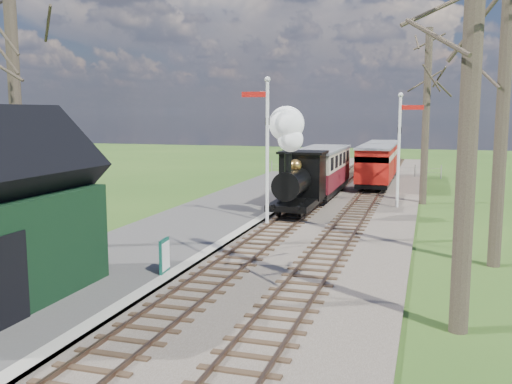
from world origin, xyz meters
TOP-DOWN VIEW (x-y plane):
  - distant_hills at (1.40, 64.38)m, footprint 114.40×48.00m
  - ballast_bed at (1.30, 22.00)m, footprint 8.00×60.00m
  - track_near at (0.00, 22.00)m, footprint 1.60×60.00m
  - track_far at (2.60, 22.00)m, footprint 1.60×60.00m
  - platform at (-3.50, 14.00)m, footprint 5.00×44.00m
  - coping_strip at (-1.20, 14.00)m, footprint 0.40×44.00m
  - semaphore_near at (-0.77, 16.00)m, footprint 1.22×0.24m
  - semaphore_far at (4.37, 22.00)m, footprint 1.22×0.24m
  - bare_trees at (1.33, 10.10)m, footprint 15.51×22.39m
  - fence_line at (0.30, 36.00)m, footprint 12.60×0.08m
  - locomotive at (-0.01, 18.41)m, footprint 1.94×4.52m
  - coach at (0.00, 24.48)m, footprint 2.26×7.74m
  - red_carriage_a at (2.60, 28.59)m, footprint 2.07×5.12m
  - red_carriage_b at (2.60, 34.09)m, footprint 2.07×5.12m
  - sign_board at (-1.41, 7.72)m, footprint 0.16×0.68m
  - person at (-3.07, 5.16)m, footprint 0.44×0.56m

SIDE VIEW (x-z plane):
  - distant_hills at x=1.40m, z-range -27.22..-5.20m
  - ballast_bed at x=1.30m, z-range 0.00..0.10m
  - track_near at x=0.00m, z-range 0.02..0.17m
  - track_far at x=2.60m, z-range 0.02..0.17m
  - platform at x=-3.50m, z-range 0.00..0.20m
  - coping_strip at x=-1.20m, z-range 0.00..0.21m
  - fence_line at x=0.30m, z-range 0.05..1.05m
  - sign_board at x=-1.41m, z-range 0.20..1.19m
  - person at x=-3.07m, z-range 0.20..1.54m
  - red_carriage_a at x=2.60m, z-range 0.41..2.59m
  - red_carriage_b at x=2.60m, z-range 0.41..2.59m
  - coach at x=0.00m, z-range 0.43..2.81m
  - locomotive at x=-0.01m, z-range -0.20..4.64m
  - semaphore_far at x=4.37m, z-range 0.49..6.21m
  - semaphore_near at x=-0.77m, z-range 0.51..6.73m
  - bare_trees at x=1.33m, z-range -0.79..11.21m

